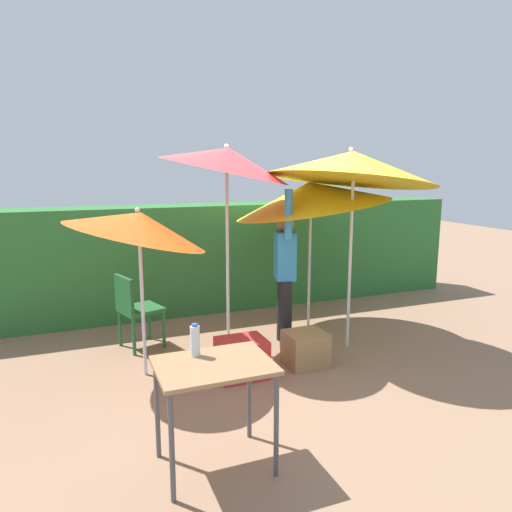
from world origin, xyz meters
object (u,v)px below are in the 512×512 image
(crate_cardboard, at_px, (305,349))
(person_vendor, at_px, (285,269))
(chair_plastic, at_px, (135,307))
(cooler_box, at_px, (242,358))
(folding_table, at_px, (214,377))
(umbrella_orange, at_px, (226,160))
(umbrella_yellow, at_px, (352,166))
(umbrella_rainbow, at_px, (311,196))
(umbrella_navy, at_px, (138,225))
(bottle_water, at_px, (195,341))

(crate_cardboard, bearing_deg, person_vendor, 85.27)
(chair_plastic, xyz_separation_m, cooler_box, (0.90, -1.19, -0.31))
(folding_table, bearing_deg, cooler_box, 62.84)
(umbrella_orange, height_order, person_vendor, umbrella_orange)
(folding_table, bearing_deg, person_vendor, 53.69)
(cooler_box, relative_size, crate_cardboard, 1.15)
(umbrella_yellow, relative_size, cooler_box, 5.05)
(chair_plastic, bearing_deg, umbrella_orange, -20.57)
(umbrella_rainbow, xyz_separation_m, crate_cardboard, (-0.58, -1.02, -1.58))
(umbrella_navy, xyz_separation_m, crate_cardboard, (1.65, -0.43, -1.37))
(umbrella_navy, distance_m, chair_plastic, 1.29)
(umbrella_orange, relative_size, cooler_box, 5.18)
(umbrella_rainbow, height_order, crate_cardboard, umbrella_rainbow)
(umbrella_yellow, distance_m, crate_cardboard, 2.10)
(umbrella_orange, height_order, umbrella_navy, umbrella_orange)
(umbrella_navy, bearing_deg, chair_plastic, 88.56)
(crate_cardboard, xyz_separation_m, folding_table, (-1.42, -1.34, 0.50))
(umbrella_orange, distance_m, umbrella_yellow, 1.41)
(umbrella_orange, bearing_deg, cooler_box, -98.78)
(person_vendor, relative_size, bottle_water, 7.83)
(chair_plastic, bearing_deg, umbrella_rainbow, -4.22)
(umbrella_yellow, bearing_deg, umbrella_orange, 161.16)
(umbrella_orange, relative_size, crate_cardboard, 5.94)
(umbrella_orange, relative_size, folding_table, 3.16)
(umbrella_orange, bearing_deg, umbrella_yellow, -18.84)
(folding_table, bearing_deg, umbrella_orange, 69.29)
(umbrella_orange, distance_m, bottle_water, 2.52)
(umbrella_navy, xyz_separation_m, folding_table, (0.23, -1.77, -0.87))
(umbrella_rainbow, bearing_deg, cooler_box, -141.93)
(person_vendor, height_order, crate_cardboard, person_vendor)
(cooler_box, height_order, folding_table, folding_table)
(umbrella_rainbow, distance_m, folding_table, 3.28)
(umbrella_navy, height_order, person_vendor, person_vendor)
(umbrella_yellow, relative_size, person_vendor, 1.31)
(folding_table, bearing_deg, umbrella_yellow, 38.14)
(umbrella_orange, relative_size, person_vendor, 1.34)
(umbrella_yellow, bearing_deg, crate_cardboard, -154.73)
(umbrella_rainbow, relative_size, person_vendor, 1.14)
(cooler_box, xyz_separation_m, crate_cardboard, (0.74, 0.01, -0.01))
(folding_table, height_order, bottle_water, bottle_water)
(chair_plastic, relative_size, folding_table, 1.11)
(chair_plastic, bearing_deg, umbrella_yellow, -19.59)
(umbrella_navy, xyz_separation_m, bottle_water, (0.15, -1.59, -0.66))
(folding_table, xyz_separation_m, bottle_water, (-0.09, 0.18, 0.21))
(cooler_box, bearing_deg, bottle_water, -123.61)
(cooler_box, height_order, crate_cardboard, cooler_box)
(person_vendor, xyz_separation_m, cooler_box, (-0.79, -0.67, -0.74))
(umbrella_rainbow, height_order, person_vendor, umbrella_rainbow)
(crate_cardboard, bearing_deg, umbrella_yellow, 25.27)
(umbrella_orange, bearing_deg, umbrella_navy, -160.34)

